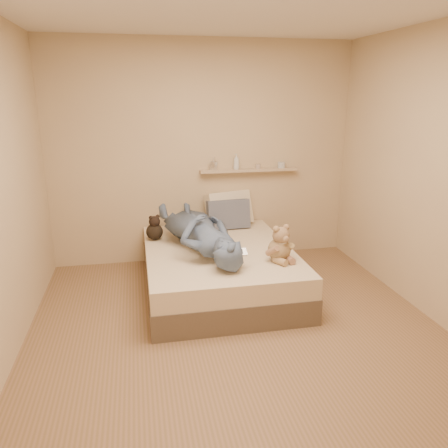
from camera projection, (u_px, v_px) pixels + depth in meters
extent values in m
plane|color=#876045|center=(239.00, 334.00, 3.77)|extent=(3.80, 3.80, 0.00)
plane|color=silver|center=(243.00, 2.00, 3.02)|extent=(3.80, 3.80, 0.00)
plane|color=#C7AF86|center=(203.00, 154.00, 5.18)|extent=(3.60, 0.00, 3.60)
plane|color=#C7AF86|center=(360.00, 289.00, 1.62)|extent=(3.60, 0.00, 3.60)
plane|color=#C7AF86|center=(444.00, 178.00, 3.74)|extent=(0.00, 3.80, 3.80)
cube|color=brown|center=(219.00, 278.00, 4.61)|extent=(1.50, 1.90, 0.25)
cube|color=beige|center=(219.00, 258.00, 4.54)|extent=(1.48, 1.88, 0.20)
cube|color=silver|center=(237.00, 253.00, 3.96)|extent=(0.18, 0.09, 0.06)
cube|color=black|center=(238.00, 251.00, 3.95)|extent=(0.10, 0.05, 0.03)
sphere|color=#9B8055|center=(279.00, 250.00, 4.17)|extent=(0.22, 0.22, 0.22)
sphere|color=#946C51|center=(281.00, 235.00, 4.11)|extent=(0.16, 0.16, 0.16)
sphere|color=tan|center=(276.00, 229.00, 4.06)|extent=(0.06, 0.06, 0.06)
sphere|color=#A17758|center=(286.00, 227.00, 4.12)|extent=(0.06, 0.06, 0.06)
sphere|color=#927150|center=(285.00, 239.00, 4.06)|extent=(0.07, 0.07, 0.07)
cylinder|color=#9B7153|center=(272.00, 251.00, 4.10)|extent=(0.13, 0.15, 0.12)
cylinder|color=#977F50|center=(290.00, 247.00, 4.19)|extent=(0.06, 0.14, 0.12)
cylinder|color=#A58358|center=(280.00, 261.00, 4.09)|extent=(0.13, 0.16, 0.07)
cylinder|color=#95684F|center=(289.00, 259.00, 4.14)|extent=(0.08, 0.15, 0.07)
cylinder|color=beige|center=(281.00, 242.00, 4.13)|extent=(0.14, 0.14, 0.02)
sphere|color=black|center=(155.00, 232.00, 4.77)|extent=(0.18, 0.18, 0.18)
sphere|color=black|center=(154.00, 222.00, 4.73)|extent=(0.12, 0.12, 0.12)
sphere|color=black|center=(151.00, 218.00, 4.69)|extent=(0.04, 0.04, 0.04)
sphere|color=black|center=(158.00, 217.00, 4.74)|extent=(0.04, 0.04, 0.04)
cube|color=beige|center=(229.00, 209.00, 5.29)|extent=(0.61, 0.42, 0.43)
cube|color=slate|center=(228.00, 214.00, 5.16)|extent=(0.51, 0.23, 0.36)
imported|color=#4C5A77|center=(199.00, 230.00, 4.47)|extent=(0.95, 1.72, 0.39)
cube|color=tan|center=(249.00, 170.00, 5.29)|extent=(1.20, 0.12, 0.03)
imported|color=silver|center=(213.00, 164.00, 5.18)|extent=(0.10, 0.10, 0.15)
imported|color=silver|center=(236.00, 162.00, 5.23)|extent=(0.08, 0.08, 0.19)
cylinder|color=#C3B1A7|center=(258.00, 166.00, 5.30)|extent=(0.06, 0.06, 0.05)
cylinder|color=silver|center=(281.00, 165.00, 5.35)|extent=(0.09, 0.09, 0.07)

